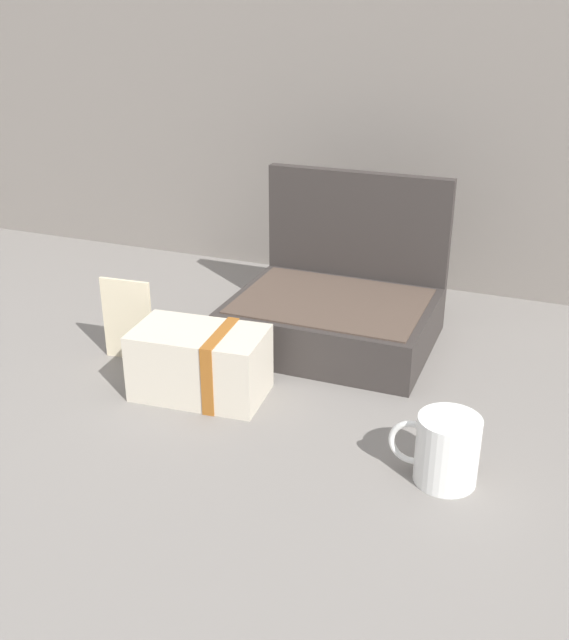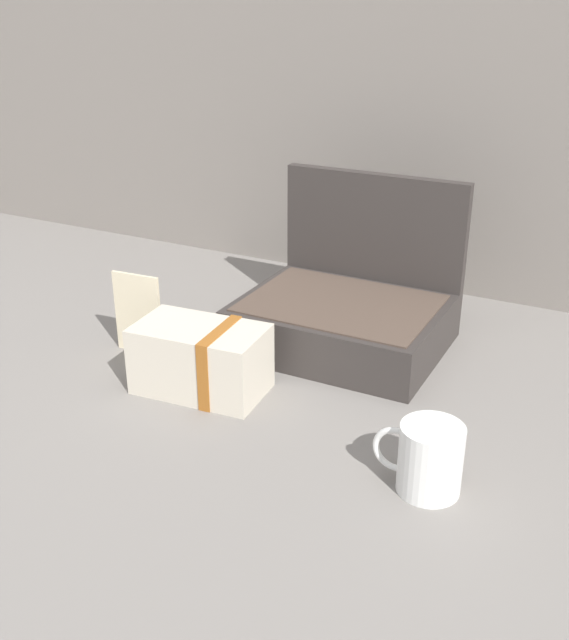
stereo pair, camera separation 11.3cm
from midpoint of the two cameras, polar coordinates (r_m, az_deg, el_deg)
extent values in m
plane|color=slate|center=(1.29, 2.20, -4.88)|extent=(6.00, 6.00, 0.00)
cube|color=#332D2B|center=(1.40, 6.61, -0.53)|extent=(0.37, 0.28, 0.09)
cube|color=#4C3D33|center=(1.38, 6.70, 1.25)|extent=(0.34, 0.25, 0.00)
cube|color=#332D2B|center=(1.50, 8.94, 5.33)|extent=(0.37, 0.02, 0.30)
cube|color=beige|center=(1.25, -3.87, -3.05)|extent=(0.23, 0.14, 0.12)
cube|color=#99561E|center=(1.23, -2.29, -3.36)|extent=(0.03, 0.13, 0.12)
cylinder|color=white|center=(1.04, 14.24, -10.36)|extent=(0.09, 0.09, 0.10)
torus|color=white|center=(1.05, 11.67, -9.78)|extent=(0.07, 0.01, 0.07)
cube|color=beige|center=(1.38, -8.89, 0.43)|extent=(0.10, 0.01, 0.15)
camera|label=1|loc=(0.06, -87.33, 1.19)|focal=41.78mm
camera|label=2|loc=(0.06, 92.67, -1.19)|focal=41.78mm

